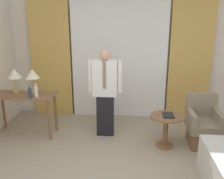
# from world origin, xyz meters

# --- Properties ---
(wall_back) EXTENTS (10.00, 0.06, 2.70)m
(wall_back) POSITION_xyz_m (0.00, 2.71, 1.35)
(wall_back) COLOR silver
(wall_back) RESTS_ON ground_plane
(curtain_sheer_center) EXTENTS (2.02, 0.06, 2.58)m
(curtain_sheer_center) POSITION_xyz_m (0.00, 2.58, 1.29)
(curtain_sheer_center) COLOR white
(curtain_sheer_center) RESTS_ON ground_plane
(curtain_drape_left) EXTENTS (0.87, 0.06, 2.58)m
(curtain_drape_left) POSITION_xyz_m (-1.49, 2.58, 1.29)
(curtain_drape_left) COLOR gold
(curtain_drape_left) RESTS_ON ground_plane
(curtain_drape_right) EXTENTS (0.87, 0.06, 2.58)m
(curtain_drape_right) POSITION_xyz_m (1.49, 2.58, 1.29)
(curtain_drape_right) COLOR gold
(curtain_drape_right) RESTS_ON ground_plane
(desk) EXTENTS (1.16, 0.50, 0.79)m
(desk) POSITION_xyz_m (-1.70, 1.51, 0.65)
(desk) COLOR brown
(desk) RESTS_ON ground_plane
(table_lamp_left) EXTENTS (0.26, 0.26, 0.45)m
(table_lamp_left) POSITION_xyz_m (-1.87, 1.61, 1.14)
(table_lamp_left) COLOR tan
(table_lamp_left) RESTS_ON desk
(table_lamp_right) EXTENTS (0.26, 0.26, 0.45)m
(table_lamp_right) POSITION_xyz_m (-1.53, 1.61, 1.14)
(table_lamp_right) COLOR tan
(table_lamp_right) RESTS_ON desk
(bottle_near_edge) EXTENTS (0.06, 0.06, 0.22)m
(bottle_near_edge) POSITION_xyz_m (-1.50, 1.35, 0.88)
(bottle_near_edge) COLOR #2D3851
(bottle_near_edge) RESTS_ON desk
(bottle_by_lamp) EXTENTS (0.07, 0.07, 0.24)m
(bottle_by_lamp) POSITION_xyz_m (-1.40, 1.40, 0.89)
(bottle_by_lamp) COLOR silver
(bottle_by_lamp) RESTS_ON desk
(person) EXTENTS (0.62, 0.21, 1.62)m
(person) POSITION_xyz_m (-0.20, 1.61, 0.88)
(person) COLOR black
(person) RESTS_ON ground_plane
(armchair) EXTENTS (0.53, 0.60, 0.87)m
(armchair) POSITION_xyz_m (1.53, 1.39, 0.34)
(armchair) COLOR brown
(armchair) RESTS_ON ground_plane
(side_table) EXTENTS (0.55, 0.55, 0.57)m
(side_table) POSITION_xyz_m (0.88, 1.25, 0.38)
(side_table) COLOR brown
(side_table) RESTS_ON ground_plane
(book) EXTENTS (0.18, 0.23, 0.03)m
(book) POSITION_xyz_m (0.90, 1.25, 0.58)
(book) COLOR black
(book) RESTS_ON side_table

